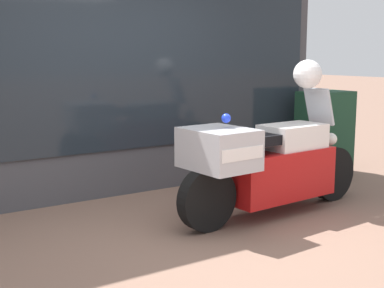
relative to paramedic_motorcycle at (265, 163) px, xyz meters
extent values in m
plane|color=#7A5B4C|center=(-1.02, -0.25, -0.55)|extent=(60.00, 60.00, 0.00)
cube|color=#424247|center=(-1.02, 1.75, 1.32)|extent=(6.18, 0.40, 3.74)
cube|color=#1E262D|center=(-0.62, 1.53, 1.37)|extent=(5.08, 0.02, 2.74)
cube|color=slate|center=(-0.66, 1.76, -0.28)|extent=(4.86, 0.30, 0.55)
cube|color=silver|center=(-0.66, 1.90, 0.61)|extent=(4.86, 0.02, 1.26)
cube|color=beige|center=(-0.66, 1.76, 1.23)|extent=(4.86, 0.30, 0.02)
cube|color=black|center=(-1.57, 1.76, 1.27)|extent=(0.18, 0.04, 0.06)
cube|color=#195623|center=(-0.66, 1.76, 1.27)|extent=(0.18, 0.04, 0.06)
cube|color=maroon|center=(0.26, 1.76, 1.27)|extent=(0.18, 0.04, 0.06)
cube|color=#B7B2A8|center=(1.18, 1.76, 1.27)|extent=(0.18, 0.04, 0.06)
cube|color=yellow|center=(-1.23, 1.69, 0.13)|extent=(0.19, 0.02, 0.27)
cube|color=#2866B7|center=(-0.09, 1.69, 0.13)|extent=(0.19, 0.03, 0.27)
cube|color=red|center=(1.05, 1.69, 0.13)|extent=(0.19, 0.02, 0.27)
cylinder|color=black|center=(1.06, 0.07, -0.25)|extent=(0.62, 0.18, 0.61)
cylinder|color=black|center=(-0.75, -0.05, -0.25)|extent=(0.62, 0.18, 0.61)
cube|color=#B71414|center=(0.20, 0.01, -0.13)|extent=(1.26, 0.55, 0.50)
cube|color=white|center=(0.39, 0.03, 0.23)|extent=(0.70, 0.47, 0.28)
cube|color=black|center=(-0.08, -0.01, 0.26)|extent=(0.74, 0.40, 0.10)
cube|color=#B7B7BC|center=(-0.62, -0.04, 0.22)|extent=(0.58, 0.71, 0.38)
cube|color=white|center=(-0.62, -0.04, 0.22)|extent=(0.53, 0.71, 0.11)
cube|color=#B2BCC6|center=(0.79, 0.05, 0.53)|extent=(0.17, 0.34, 0.40)
sphere|color=white|center=(1.01, 0.07, 0.15)|extent=(0.14, 0.14, 0.14)
sphere|color=blue|center=(-0.53, -0.03, 0.50)|extent=(0.09, 0.09, 0.09)
cube|color=#193D28|center=(2.01, 1.08, 0.02)|extent=(0.73, 0.45, 1.14)
sphere|color=white|center=(0.59, 0.04, 0.88)|extent=(0.30, 0.30, 0.30)
camera|label=1|loc=(-3.52, -4.02, 1.09)|focal=50.00mm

